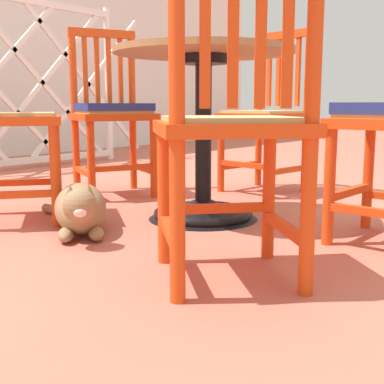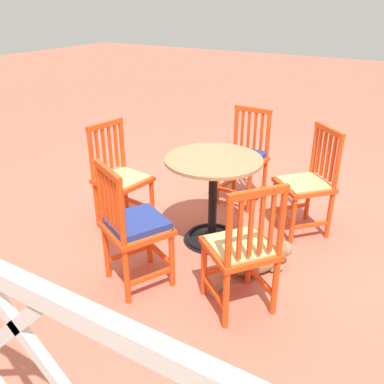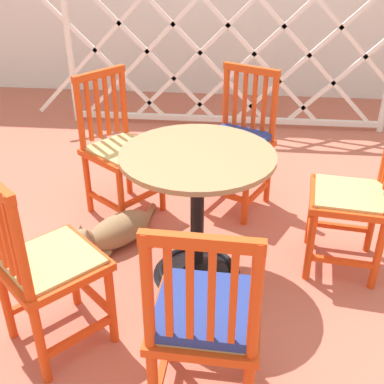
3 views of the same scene
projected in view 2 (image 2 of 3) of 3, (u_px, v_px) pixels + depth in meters
name	position (u px, v px, depth m)	size (l,w,h in m)	color
ground_plane	(214.00, 231.00, 3.63)	(24.00, 24.00, 0.00)	#BC604C
cafe_table	(212.00, 210.00, 3.38)	(0.76, 0.76, 0.73)	black
orange_chair_near_fence	(307.00, 184.00, 3.47)	(0.57, 0.57, 0.91)	#D64214
orange_chair_by_planter	(243.00, 159.00, 3.98)	(0.42, 0.42, 0.91)	#D64214
orange_chair_tucked_in	(121.00, 179.00, 3.56)	(0.45, 0.45, 0.91)	#D64214
orange_chair_facing_out	(134.00, 227.00, 2.79)	(0.54, 0.54, 0.91)	#D64214
orange_chair_at_corner	(242.00, 250.00, 2.57)	(0.56, 0.56, 0.91)	#D64214
tabby_cat	(259.00, 260.00, 3.06)	(0.44, 0.67, 0.23)	#8E704C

